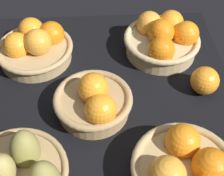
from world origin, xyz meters
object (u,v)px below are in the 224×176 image
object	(u,v)px
loose_orange_front_gap	(205,81)
basket_far_right	(35,46)
basket_near_left	(185,171)
basket_center	(94,102)
basket_near_right	(163,39)

from	to	relation	value
loose_orange_front_gap	basket_far_right	bearing A→B (deg)	70.32
basket_far_right	loose_orange_front_gap	distance (cm)	50.25
basket_far_right	basket_near_left	xyz separation A→B (cm)	(-43.68, -36.02, 0.75)
basket_far_right	basket_center	distance (cm)	28.81
basket_near_right	basket_center	size ratio (longest dim) A/B	1.14
basket_near_left	basket_center	bearing A→B (deg)	42.16
loose_orange_front_gap	basket_near_right	bearing A→B (deg)	26.80
basket_near_right	basket_center	distance (cm)	31.56
basket_center	basket_near_left	bearing A→B (deg)	-137.84
basket_far_right	basket_near_right	size ratio (longest dim) A/B	0.99
basket_center	loose_orange_front_gap	world-z (taller)	basket_center
basket_near_right	basket_near_left	size ratio (longest dim) A/B	1.01
basket_far_right	basket_near_right	bearing A→B (deg)	-89.70
basket_near_left	loose_orange_front_gap	bearing A→B (deg)	-22.88
basket_near_right	basket_near_left	bearing A→B (deg)	176.55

